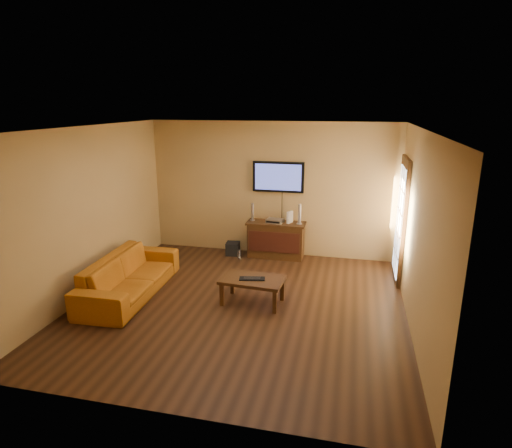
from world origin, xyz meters
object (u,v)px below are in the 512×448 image
(media_console, at_px, (276,240))
(speaker_left, at_px, (252,213))
(av_receiver, at_px, (275,221))
(bottle, at_px, (239,255))
(keyboard, at_px, (252,279))
(speaker_right, at_px, (300,215))
(game_console, at_px, (290,217))
(sofa, at_px, (129,269))
(coffee_table, at_px, (252,282))
(television, at_px, (278,177))
(subwoofer, at_px, (233,249))

(media_console, distance_m, speaker_left, 0.72)
(av_receiver, bearing_deg, speaker_left, -177.81)
(bottle, distance_m, keyboard, 2.03)
(speaker_right, relative_size, av_receiver, 1.24)
(media_console, xyz_separation_m, game_console, (0.27, 0.03, 0.48))
(keyboard, bearing_deg, media_console, 90.71)
(sofa, relative_size, keyboard, 5.29)
(coffee_table, bearing_deg, television, 90.61)
(coffee_table, bearing_deg, av_receiver, 91.21)
(media_console, distance_m, sofa, 3.03)
(speaker_right, bearing_deg, keyboard, -101.58)
(television, distance_m, av_receiver, 0.88)
(coffee_table, xyz_separation_m, speaker_left, (-0.52, 2.18, 0.54))
(speaker_right, distance_m, keyboard, 2.26)
(media_console, height_order, game_console, game_console)
(television, xyz_separation_m, bottle, (-0.69, -0.49, -1.52))
(coffee_table, xyz_separation_m, speaker_right, (0.44, 2.13, 0.56))
(media_console, height_order, television, television)
(speaker_right, height_order, keyboard, speaker_right)
(television, xyz_separation_m, speaker_left, (-0.49, -0.15, -0.72))
(speaker_right, bearing_deg, sofa, -137.70)
(game_console, bearing_deg, television, 172.49)
(sofa, relative_size, bottle, 10.71)
(coffee_table, distance_m, speaker_right, 2.24)
(speaker_left, xyz_separation_m, speaker_right, (0.96, -0.05, 0.02))
(av_receiver, bearing_deg, subwoofer, -167.24)
(sofa, bearing_deg, coffee_table, -88.45)
(media_console, relative_size, speaker_left, 3.26)
(game_console, xyz_separation_m, bottle, (-0.96, -0.33, -0.75))
(media_console, bearing_deg, keyboard, -89.29)
(bottle, height_order, keyboard, keyboard)
(coffee_table, bearing_deg, sofa, -176.36)
(coffee_table, height_order, speaker_left, speaker_left)
(sofa, xyz_separation_m, subwoofer, (1.12, 2.19, -0.30))
(speaker_left, relative_size, av_receiver, 1.11)
(speaker_right, xyz_separation_m, bottle, (-1.16, -0.29, -0.82))
(av_receiver, bearing_deg, speaker_right, 9.41)
(game_console, relative_size, subwoofer, 0.89)
(coffee_table, height_order, speaker_right, speaker_right)
(speaker_right, relative_size, bottle, 1.97)
(speaker_left, bearing_deg, television, 16.40)
(television, height_order, keyboard, television)
(sofa, distance_m, game_console, 3.26)
(game_console, relative_size, keyboard, 0.57)
(media_console, height_order, speaker_left, speaker_left)
(sofa, xyz_separation_m, bottle, (1.32, 1.96, -0.33))
(media_console, distance_m, subwoofer, 0.92)
(television, distance_m, speaker_left, 0.89)
(media_console, relative_size, av_receiver, 3.61)
(television, height_order, bottle, television)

